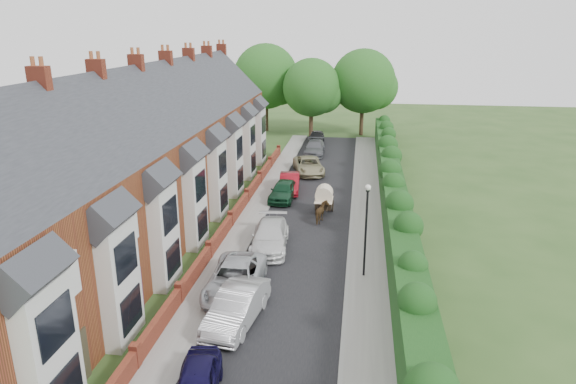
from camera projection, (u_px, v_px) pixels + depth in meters
name	position (u px, v px, depth m)	size (l,w,h in m)	color
ground	(290.00, 312.00, 24.00)	(140.00, 140.00, 0.00)	#2D4C1E
road	(305.00, 225.00, 34.42)	(6.00, 58.00, 0.02)	black
pavement_hedge_side	(367.00, 228.00, 33.86)	(2.20, 58.00, 0.12)	gray
pavement_house_side	(249.00, 221.00, 34.93)	(1.70, 58.00, 0.12)	gray
kerb_hedge_side	(351.00, 227.00, 34.00)	(0.18, 58.00, 0.13)	gray
kerb_house_side	(261.00, 222.00, 34.82)	(0.18, 58.00, 0.13)	gray
hedge	(396.00, 207.00, 33.14)	(2.10, 58.00, 2.85)	#133C15
terrace_row	(146.00, 159.00, 33.49)	(9.05, 40.50, 11.50)	brown
garden_wall_row	(231.00, 220.00, 33.99)	(0.35, 40.35, 1.10)	maroon
lamppost	(366.00, 219.00, 26.30)	(0.32, 0.32, 5.16)	black
tree_far_left	(314.00, 89.00, 60.35)	(7.14, 6.80, 9.29)	#332316
tree_far_right	(366.00, 83.00, 61.24)	(7.98, 7.60, 10.31)	#332316
tree_far_back	(269.00, 78.00, 63.70)	(8.40, 8.00, 10.82)	#332316
car_navy	(197.00, 383.00, 18.18)	(1.54, 3.83, 1.31)	black
car_silver_a	(237.00, 307.00, 22.88)	(1.68, 4.83, 1.59)	#A9A9AE
car_silver_b	(235.00, 279.00, 25.48)	(2.54, 5.51, 1.53)	#B6B9BE
car_white	(270.00, 236.00, 30.65)	(2.11, 5.19, 1.51)	silver
car_green	(284.00, 190.00, 39.27)	(1.77, 4.39, 1.50)	#113821
car_red	(290.00, 183.00, 41.26)	(1.54, 4.41, 1.45)	maroon
car_beige	(309.00, 166.00, 46.41)	(2.41, 5.23, 1.45)	tan
car_grey	(315.00, 148.00, 53.20)	(2.00, 4.91, 1.42)	#58595F
car_black	(316.00, 137.00, 58.35)	(1.67, 4.14, 1.41)	black
horse	(322.00, 213.00, 34.72)	(0.76, 1.66, 1.40)	#4A331B
horse_cart	(324.00, 198.00, 36.26)	(1.30, 2.86, 2.07)	black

